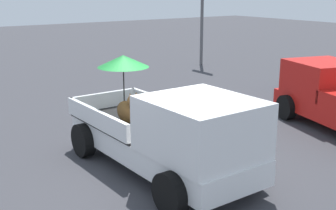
% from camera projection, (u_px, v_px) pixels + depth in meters
% --- Properties ---
extents(ground_plane, '(80.00, 80.00, 0.00)m').
position_uv_depth(ground_plane, '(159.00, 170.00, 9.82)').
color(ground_plane, '#38383D').
extents(pickup_truck_main, '(5.09, 2.33, 2.41)m').
position_uv_depth(pickup_truck_main, '(171.00, 133.00, 9.23)').
color(pickup_truck_main, black).
rests_on(pickup_truck_main, ground).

